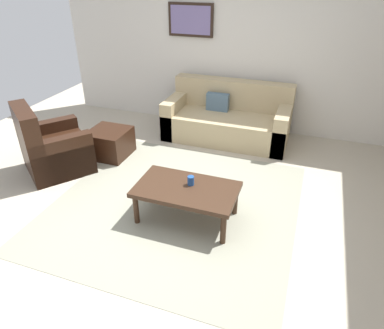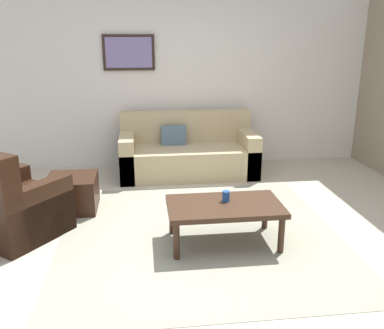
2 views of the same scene
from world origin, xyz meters
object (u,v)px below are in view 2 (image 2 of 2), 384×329
Objects in this scene: couch_main at (187,153)px; armchair_leather at (10,209)px; cup at (226,196)px; framed_artwork at (129,52)px; ottoman at (73,193)px; coffee_table at (225,209)px.

armchair_leather is (-1.99, -1.90, 0.01)m from couch_main.
framed_artwork reaches higher than cup.
armchair_leather is 2.15m from cup.
framed_artwork reaches higher than ottoman.
armchair_leather is at bearing 169.96° from coffee_table.
cup is at bearing -8.08° from armchair_leather.
cup is 3.06m from framed_artwork.
couch_main reaches higher than coffee_table.
armchair_leather is 1.02× the size of coffee_table.
coffee_table is at bearing -32.86° from ottoman.
framed_artwork is (1.18, 2.33, 1.42)m from armchair_leather.
framed_artwork is at bearing 109.71° from cup.
coffee_table is 10.73× the size of cup.
armchair_leather is 1.50× the size of framed_artwork.
couch_main is at bearing 43.77° from armchair_leather.
framed_artwork reaches higher than armchair_leather.
ottoman is at bearing 52.84° from armchair_leather.
armchair_leather is 2.97m from framed_artwork.
ottoman is 5.46× the size of cup.
couch_main is 1.94m from ottoman.
framed_artwork is (0.68, 1.67, 1.52)m from ottoman.
couch_main is at bearing -27.75° from framed_artwork.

